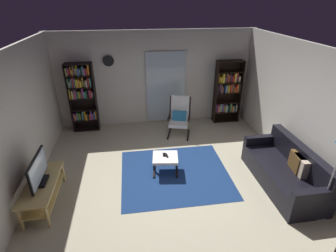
{
  "coord_description": "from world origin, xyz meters",
  "views": [
    {
      "loc": [
        -0.67,
        -4.13,
        3.37
      ],
      "look_at": [
        0.03,
        0.62,
        0.95
      ],
      "focal_mm": 27.72,
      "sensor_mm": 36.0,
      "label": 1
    }
  ],
  "objects_px": {
    "bookshelf_near_sofa": "(227,91)",
    "ottoman": "(165,159)",
    "bookshelf_near_tv": "(82,94)",
    "tv_stand": "(43,189)",
    "lounge_armchair": "(179,115)",
    "wall_clock": "(108,61)",
    "tv_remote": "(167,156)",
    "cell_phone": "(164,155)",
    "leather_sofa": "(286,171)",
    "television": "(38,171)"
  },
  "relations": [
    {
      "from": "tv_stand",
      "to": "lounge_armchair",
      "type": "bearing_deg",
      "value": 38.23
    },
    {
      "from": "television",
      "to": "cell_phone",
      "type": "bearing_deg",
      "value": 16.51
    },
    {
      "from": "bookshelf_near_sofa",
      "to": "wall_clock",
      "type": "relative_size",
      "value": 6.2
    },
    {
      "from": "tv_stand",
      "to": "bookshelf_near_sofa",
      "type": "relative_size",
      "value": 0.71
    },
    {
      "from": "bookshelf_near_sofa",
      "to": "ottoman",
      "type": "relative_size",
      "value": 3.12
    },
    {
      "from": "bookshelf_near_sofa",
      "to": "cell_phone",
      "type": "xyz_separation_m",
      "value": [
        -2.12,
        -2.22,
        -0.53
      ]
    },
    {
      "from": "ottoman",
      "to": "wall_clock",
      "type": "distance_m",
      "value": 3.13
    },
    {
      "from": "leather_sofa",
      "to": "cell_phone",
      "type": "bearing_deg",
      "value": 160.41
    },
    {
      "from": "wall_clock",
      "to": "lounge_armchair",
      "type": "bearing_deg",
      "value": -24.49
    },
    {
      "from": "tv_stand",
      "to": "leather_sofa",
      "type": "height_order",
      "value": "leather_sofa"
    },
    {
      "from": "television",
      "to": "wall_clock",
      "type": "xyz_separation_m",
      "value": [
        1.11,
        3.08,
        1.15
      ]
    },
    {
      "from": "bookshelf_near_sofa",
      "to": "wall_clock",
      "type": "xyz_separation_m",
      "value": [
        -3.27,
        0.19,
        0.93
      ]
    },
    {
      "from": "tv_stand",
      "to": "bookshelf_near_sofa",
      "type": "distance_m",
      "value": 5.28
    },
    {
      "from": "bookshelf_near_tv",
      "to": "ottoman",
      "type": "distance_m",
      "value": 3.07
    },
    {
      "from": "bookshelf_near_sofa",
      "to": "tv_remote",
      "type": "distance_m",
      "value": 3.12
    },
    {
      "from": "tv_stand",
      "to": "cell_phone",
      "type": "xyz_separation_m",
      "value": [
        2.26,
        0.66,
        0.08
      ]
    },
    {
      "from": "leather_sofa",
      "to": "wall_clock",
      "type": "height_order",
      "value": "wall_clock"
    },
    {
      "from": "bookshelf_near_tv",
      "to": "bookshelf_near_sofa",
      "type": "bearing_deg",
      "value": -0.17
    },
    {
      "from": "leather_sofa",
      "to": "cell_phone",
      "type": "xyz_separation_m",
      "value": [
        -2.28,
        0.81,
        0.08
      ]
    },
    {
      "from": "bookshelf_near_tv",
      "to": "tv_remote",
      "type": "distance_m",
      "value": 3.06
    },
    {
      "from": "bookshelf_near_tv",
      "to": "cell_phone",
      "type": "height_order",
      "value": "bookshelf_near_tv"
    },
    {
      "from": "wall_clock",
      "to": "tv_remote",
      "type": "bearing_deg",
      "value": -64.16
    },
    {
      "from": "lounge_armchair",
      "to": "wall_clock",
      "type": "height_order",
      "value": "wall_clock"
    },
    {
      "from": "leather_sofa",
      "to": "tv_remote",
      "type": "relative_size",
      "value": 13.6
    },
    {
      "from": "bookshelf_near_tv",
      "to": "tv_remote",
      "type": "bearing_deg",
      "value": -49.46
    },
    {
      "from": "leather_sofa",
      "to": "wall_clock",
      "type": "xyz_separation_m",
      "value": [
        -3.42,
        3.22,
        1.55
      ]
    },
    {
      "from": "tv_stand",
      "to": "tv_remote",
      "type": "height_order",
      "value": "tv_stand"
    },
    {
      "from": "leather_sofa",
      "to": "lounge_armchair",
      "type": "relative_size",
      "value": 1.91
    },
    {
      "from": "television",
      "to": "tv_remote",
      "type": "height_order",
      "value": "television"
    },
    {
      "from": "tv_remote",
      "to": "ottoman",
      "type": "bearing_deg",
      "value": -160.41
    },
    {
      "from": "ottoman",
      "to": "wall_clock",
      "type": "bearing_deg",
      "value": 115.04
    },
    {
      "from": "bookshelf_near_tv",
      "to": "tv_remote",
      "type": "height_order",
      "value": "bookshelf_near_tv"
    },
    {
      "from": "bookshelf_near_sofa",
      "to": "cell_phone",
      "type": "height_order",
      "value": "bookshelf_near_sofa"
    },
    {
      "from": "wall_clock",
      "to": "tv_stand",
      "type": "bearing_deg",
      "value": -109.98
    },
    {
      "from": "bookshelf_near_sofa",
      "to": "tv_remote",
      "type": "height_order",
      "value": "bookshelf_near_sofa"
    },
    {
      "from": "ottoman",
      "to": "bookshelf_near_tv",
      "type": "bearing_deg",
      "value": 129.84
    },
    {
      "from": "television",
      "to": "bookshelf_near_sofa",
      "type": "distance_m",
      "value": 5.25
    },
    {
      "from": "television",
      "to": "lounge_armchair",
      "type": "relative_size",
      "value": 0.82
    },
    {
      "from": "wall_clock",
      "to": "bookshelf_near_tv",
      "type": "bearing_deg",
      "value": -166.87
    },
    {
      "from": "tv_stand",
      "to": "tv_remote",
      "type": "xyz_separation_m",
      "value": [
        2.3,
        0.62,
        0.08
      ]
    },
    {
      "from": "leather_sofa",
      "to": "tv_remote",
      "type": "distance_m",
      "value": 2.36
    },
    {
      "from": "tv_stand",
      "to": "leather_sofa",
      "type": "distance_m",
      "value": 4.54
    },
    {
      "from": "cell_phone",
      "to": "wall_clock",
      "type": "bearing_deg",
      "value": 118.71
    },
    {
      "from": "bookshelf_near_tv",
      "to": "leather_sofa",
      "type": "distance_m",
      "value": 5.22
    },
    {
      "from": "lounge_armchair",
      "to": "cell_phone",
      "type": "xyz_separation_m",
      "value": [
        -0.62,
        -1.61,
        -0.15
      ]
    },
    {
      "from": "bookshelf_near_sofa",
      "to": "ottoman",
      "type": "height_order",
      "value": "bookshelf_near_sofa"
    },
    {
      "from": "leather_sofa",
      "to": "cell_phone",
      "type": "distance_m",
      "value": 2.42
    },
    {
      "from": "bookshelf_near_sofa",
      "to": "cell_phone",
      "type": "distance_m",
      "value": 3.12
    },
    {
      "from": "television",
      "to": "bookshelf_near_sofa",
      "type": "xyz_separation_m",
      "value": [
        4.38,
        2.89,
        0.22
      ]
    },
    {
      "from": "cell_phone",
      "to": "wall_clock",
      "type": "height_order",
      "value": "wall_clock"
    }
  ]
}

